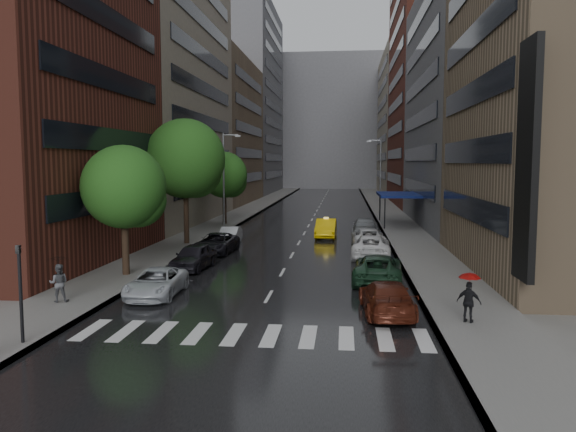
# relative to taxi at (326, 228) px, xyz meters

# --- Properties ---
(ground) EXTENTS (220.00, 220.00, 0.00)m
(ground) POSITION_rel_taxi_xyz_m (-2.05, -25.40, -0.80)
(ground) COLOR gray
(ground) RESTS_ON ground
(road) EXTENTS (14.00, 140.00, 0.01)m
(road) POSITION_rel_taxi_xyz_m (-2.05, 24.60, -0.79)
(road) COLOR black
(road) RESTS_ON ground
(sidewalk_left) EXTENTS (4.00, 140.00, 0.15)m
(sidewalk_left) POSITION_rel_taxi_xyz_m (-11.05, 24.60, -0.72)
(sidewalk_left) COLOR gray
(sidewalk_left) RESTS_ON ground
(sidewalk_right) EXTENTS (4.00, 140.00, 0.15)m
(sidewalk_right) POSITION_rel_taxi_xyz_m (6.95, 24.60, -0.72)
(sidewalk_right) COLOR gray
(sidewalk_right) RESTS_ON ground
(crosswalk) EXTENTS (13.15, 2.80, 0.01)m
(crosswalk) POSITION_rel_taxi_xyz_m (-1.85, -27.40, -0.78)
(crosswalk) COLOR silver
(crosswalk) RESTS_ON ground
(buildings_left) EXTENTS (8.00, 108.00, 38.00)m
(buildings_left) POSITION_rel_taxi_xyz_m (-17.05, 33.39, 15.19)
(buildings_left) COLOR maroon
(buildings_left) RESTS_ON ground
(buildings_right) EXTENTS (8.05, 109.10, 36.00)m
(buildings_right) POSITION_rel_taxi_xyz_m (12.95, 31.31, 14.24)
(buildings_right) COLOR #937A5B
(buildings_right) RESTS_ON ground
(building_far) EXTENTS (40.00, 14.00, 32.00)m
(building_far) POSITION_rel_taxi_xyz_m (-2.05, 92.60, 15.20)
(building_far) COLOR slate
(building_far) RESTS_ON ground
(tree_near) EXTENTS (4.64, 4.64, 7.39)m
(tree_near) POSITION_rel_taxi_xyz_m (-10.65, -17.60, 4.26)
(tree_near) COLOR #382619
(tree_near) RESTS_ON ground
(tree_mid) EXTENTS (6.12, 6.12, 9.75)m
(tree_mid) POSITION_rel_taxi_xyz_m (-10.65, -5.40, 5.88)
(tree_mid) COLOR #382619
(tree_mid) RESTS_ON ground
(tree_far) EXTENTS (4.69, 4.69, 7.48)m
(tree_far) POSITION_rel_taxi_xyz_m (-10.65, 8.53, 4.32)
(tree_far) COLOR #382619
(tree_far) RESTS_ON ground
(taxi) EXTENTS (1.80, 4.87, 1.59)m
(taxi) POSITION_rel_taxi_xyz_m (0.00, 0.00, 0.00)
(taxi) COLOR yellow
(taxi) RESTS_ON ground
(parked_cars_left) EXTENTS (2.66, 21.90, 1.55)m
(parked_cars_left) POSITION_rel_taxi_xyz_m (-7.45, -13.33, -0.09)
(parked_cars_left) COLOR silver
(parked_cars_left) RESTS_ON ground
(parked_cars_right) EXTENTS (2.94, 30.85, 1.57)m
(parked_cars_right) POSITION_rel_taxi_xyz_m (3.35, -10.56, -0.04)
(parked_cars_right) COLOR #531D10
(parked_cars_right) RESTS_ON ground
(ped_black_umbrella) EXTENTS (1.00, 0.98, 2.09)m
(ped_black_umbrella) POSITION_rel_taxi_xyz_m (-11.26, -23.90, 0.58)
(ped_black_umbrella) COLOR #525358
(ped_black_umbrella) RESTS_ON sidewalk_left
(ped_red_umbrella) EXTENTS (1.03, 0.82, 2.01)m
(ped_red_umbrella) POSITION_rel_taxi_xyz_m (6.44, -25.40, 0.54)
(ped_red_umbrella) COLOR black
(ped_red_umbrella) RESTS_ON sidewalk_right
(traffic_light) EXTENTS (0.18, 0.15, 3.45)m
(traffic_light) POSITION_rel_taxi_xyz_m (-9.65, -29.50, 1.43)
(traffic_light) COLOR black
(traffic_light) RESTS_ON sidewalk_left
(street_lamp_left) EXTENTS (1.74, 0.22, 9.00)m
(street_lamp_left) POSITION_rel_taxi_xyz_m (-9.77, 4.60, 4.09)
(street_lamp_left) COLOR gray
(street_lamp_left) RESTS_ON sidewalk_left
(street_lamp_right) EXTENTS (1.74, 0.22, 9.00)m
(street_lamp_right) POSITION_rel_taxi_xyz_m (5.67, 19.60, 4.09)
(street_lamp_right) COLOR gray
(street_lamp_right) RESTS_ON sidewalk_right
(awning) EXTENTS (4.00, 8.00, 3.12)m
(awning) POSITION_rel_taxi_xyz_m (6.94, 9.60, 2.34)
(awning) COLOR navy
(awning) RESTS_ON sidewalk_right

